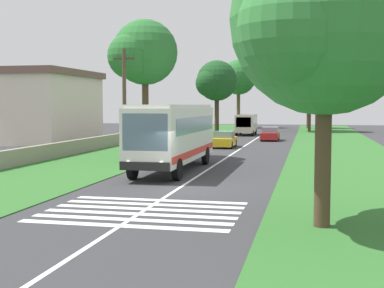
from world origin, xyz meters
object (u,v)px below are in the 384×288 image
roadside_tree_right_0 (308,81)px  trailing_car_0 (224,140)px  trailing_car_1 (270,134)px  trailing_minibus_0 (246,123)px  roadside_tree_right_1 (322,26)px  roadside_tree_left_2 (237,78)px  roadside_tree_left_0 (143,55)px  roadside_tree_right_2 (308,85)px  coach_bus (174,133)px  utility_pole (124,104)px  roadside_building (47,106)px  roadside_tree_left_1 (216,82)px

roadside_tree_right_0 → trailing_car_0: bearing=166.7°
trailing_car_1 → roadside_tree_right_0: bearing=-10.7°
trailing_car_1 → trailing_minibus_0: bearing=20.7°
roadside_tree_right_1 → roadside_tree_left_2: bearing=9.5°
trailing_minibus_0 → roadside_tree_left_0: size_ratio=0.63×
trailing_car_1 → roadside_tree_left_0: 22.65m
trailing_minibus_0 → roadside_tree_right_2: size_ratio=0.62×
coach_bus → trailing_car_1: coach_bus is taller
coach_bus → utility_pole: 4.78m
trailing_minibus_0 → roadside_tree_left_2: (21.39, 3.94, 6.51)m
roadside_tree_right_0 → roadside_tree_right_1: (-59.63, -0.43, -0.91)m
roadside_building → roadside_tree_left_1: bearing=-39.5°
roadside_tree_left_0 → roadside_tree_right_2: (51.12, -11.14, -0.36)m
coach_bus → roadside_tree_right_2: bearing=-7.2°
trailing_car_1 → roadside_tree_left_2: roadside_tree_left_2 is taller
coach_bus → roadside_tree_left_1: 37.63m
coach_bus → utility_pole: (2.42, 3.80, 1.60)m
utility_pole → roadside_tree_left_2: bearing=0.2°
trailing_car_0 → roadside_tree_right_0: (30.04, -7.08, 6.32)m
coach_bus → utility_pole: size_ratio=1.57×
coach_bus → roadside_tree_right_0: 47.84m
roadside_tree_left_0 → roadside_tree_right_2: 52.32m
roadside_tree_left_2 → trailing_car_1: bearing=-166.3°
trailing_minibus_0 → utility_pole: size_ratio=0.84×
roadside_tree_left_0 → roadside_tree_right_1: bearing=-148.8°
trailing_minibus_0 → roadside_tree_right_0: roadside_tree_right_0 is taller
roadside_tree_left_0 → trailing_car_1: bearing=-19.9°
roadside_tree_right_1 → roadside_tree_right_2: bearing=0.4°
roadside_tree_left_2 → utility_pole: bearing=-179.8°
trailing_car_1 → coach_bus: bearing=172.5°
trailing_car_1 → roadside_tree_left_2: (30.81, 7.51, 7.39)m
roadside_tree_left_1 → utility_pole: size_ratio=1.30×
roadside_tree_left_0 → roadside_tree_left_1: (30.59, 0.17, -0.58)m
roadside_tree_left_2 → utility_pole: roadside_tree_left_2 is taller
trailing_minibus_0 → roadside_tree_right_1: 49.80m
roadside_tree_left_0 → roadside_tree_left_1: roadside_tree_left_0 is taller
trailing_car_0 → roadside_tree_right_2: bearing=-9.8°
trailing_minibus_0 → roadside_tree_left_0: (-29.82, 3.82, 5.64)m
roadside_tree_left_2 → roadside_tree_right_1: 71.36m
roadside_tree_left_0 → roadside_tree_right_1: 22.43m
roadside_building → roadside_tree_left_2: bearing=-20.6°
roadside_tree_right_1 → roadside_building: 41.73m
trailing_car_0 → trailing_car_1: size_ratio=1.00×
trailing_car_0 → roadside_tree_left_0: (-10.43, 4.10, 6.52)m
roadside_building → roadside_tree_right_1: bearing=-141.5°
trailing_minibus_0 → trailing_car_0: bearing=-179.2°
roadside_tree_right_0 → roadside_tree_left_2: bearing=46.5°
coach_bus → utility_pole: bearing=57.5°
coach_bus → roadside_tree_right_1: size_ratio=1.24×
coach_bus → roadside_tree_left_1: (37.15, 4.02, 4.47)m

